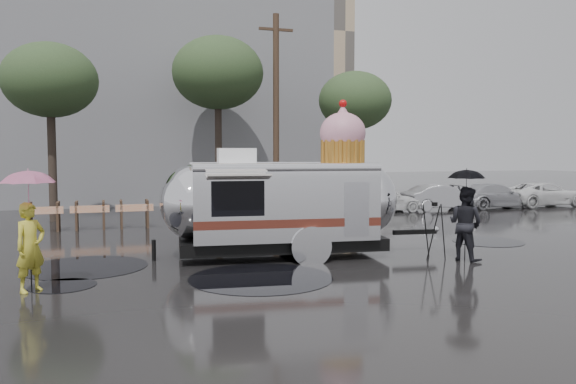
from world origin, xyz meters
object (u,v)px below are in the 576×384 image
object	(u,v)px
person_left	(30,247)
person_right	(465,224)
airstream_trailer	(284,200)
tripod	(434,225)

from	to	relation	value
person_left	person_right	distance (m)	9.95
person_left	person_right	world-z (taller)	person_right
airstream_trailer	tripod	world-z (taller)	airstream_trailer
person_left	tripod	size ratio (longest dim) A/B	1.20
airstream_trailer	person_right	world-z (taller)	airstream_trailer
airstream_trailer	person_left	size ratio (longest dim) A/B	4.44
airstream_trailer	tripod	bearing A→B (deg)	-17.63
airstream_trailer	person_left	xyz separation A→B (m)	(-5.83, -2.15, -0.60)
airstream_trailer	person_right	bearing A→B (deg)	-19.82
airstream_trailer	tripod	distance (m)	3.89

